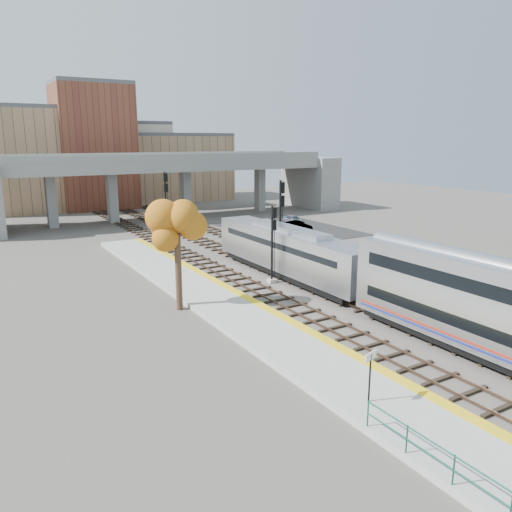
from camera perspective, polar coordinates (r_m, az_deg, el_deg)
ground at (r=35.26m, az=10.45°, el=-5.90°), size 160.00×160.00×0.00m
platform at (r=31.14m, az=0.24°, el=-7.93°), size 4.50×60.00×0.35m
yellow_strip at (r=32.04m, az=3.18°, el=-6.99°), size 0.70×60.00×0.01m
tracks at (r=45.42m, az=1.00°, el=-1.26°), size 10.70×95.00×0.25m
overpass at (r=75.21m, az=-9.56°, el=8.73°), size 54.00×12.00×9.50m
buildings_far at (r=94.52m, az=-16.56°, el=10.50°), size 43.00×21.00×20.60m
parking_lot at (r=65.11m, az=3.64°, el=3.08°), size 14.00×18.00×0.04m
locomotive at (r=41.91m, az=3.76°, el=0.58°), size 3.02×19.05×4.10m
signal_mast_near at (r=40.03m, az=1.89°, el=1.04°), size 0.60×0.64×6.30m
signal_mast_mid at (r=46.19m, az=2.83°, el=3.95°), size 0.60×0.64×7.80m
signal_mast_far at (r=60.96m, az=-10.25°, el=5.92°), size 0.60×0.64×7.68m
station_sign at (r=22.25m, az=12.94°, el=-12.19°), size 0.87×0.33×2.27m
tree at (r=33.46m, az=-9.03°, el=3.07°), size 3.60×3.60×7.57m
car_a at (r=58.62m, az=2.11°, el=2.57°), size 2.53×3.67×1.16m
car_b at (r=63.39m, az=4.71°, el=3.42°), size 2.69×4.27×1.33m
car_c at (r=69.44m, az=4.31°, el=4.16°), size 1.83×3.80×1.07m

